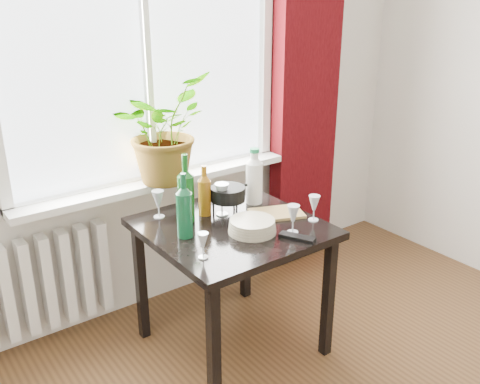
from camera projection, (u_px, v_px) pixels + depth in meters
window at (144, 44)px, 2.90m from camera, size 1.72×0.08×1.62m
windowsill at (158, 181)px, 3.13m from camera, size 1.72×0.20×0.04m
curtain at (306, 82)px, 3.55m from camera, size 0.50×0.12×2.56m
radiator at (37, 285)px, 2.89m from camera, size 0.80×0.10×0.55m
table at (232, 241)px, 2.79m from camera, size 0.85×0.85×0.74m
potted_plant at (162, 129)px, 2.97m from camera, size 0.71×0.70×0.60m
wine_bottle_left at (184, 205)px, 2.58m from camera, size 0.10×0.10×0.33m
wine_bottle_right at (186, 188)px, 2.74m from camera, size 0.09×0.09×0.37m
bottle_amber at (204, 190)px, 2.83m from camera, size 0.09×0.09×0.28m
cleaning_bottle at (254, 175)px, 2.98m from camera, size 0.12×0.12×0.33m
wineglass_front_right at (293, 219)px, 2.65m from camera, size 0.08×0.08×0.15m
wineglass_far_right at (314, 208)px, 2.79m from camera, size 0.07×0.07×0.14m
wineglass_back_center at (222, 199)px, 2.85m from camera, size 0.09×0.09×0.18m
wineglass_back_left at (158, 204)px, 2.82m from camera, size 0.07×0.07×0.15m
wineglass_front_left at (203, 245)px, 2.40m from camera, size 0.06×0.06×0.13m
plate_stack at (252, 226)px, 2.67m from camera, size 0.27×0.27×0.07m
fondue_pot at (228, 200)px, 2.89m from camera, size 0.26×0.24×0.15m
tv_remote at (297, 237)px, 2.60m from camera, size 0.13×0.18×0.02m
cutting_board at (277, 213)px, 2.88m from camera, size 0.33×0.27×0.01m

